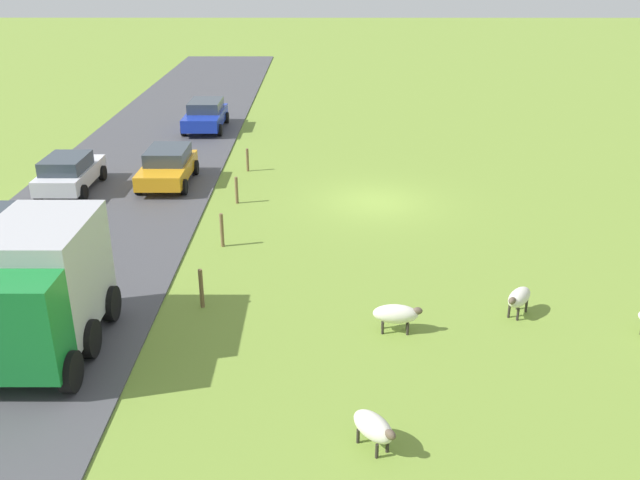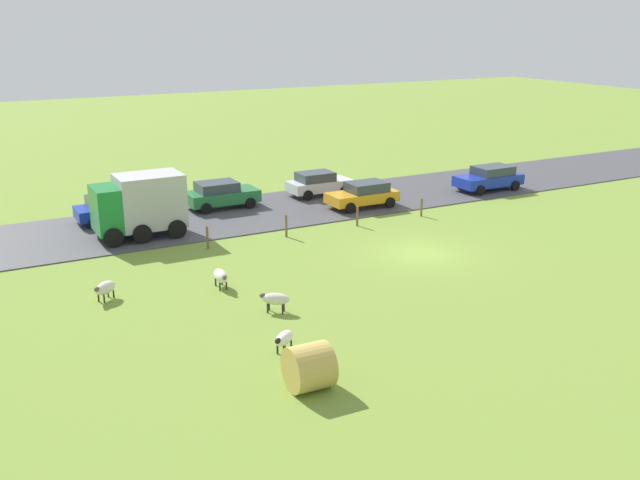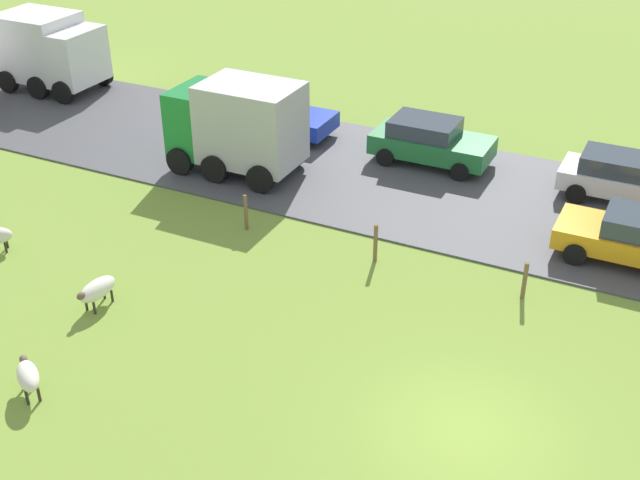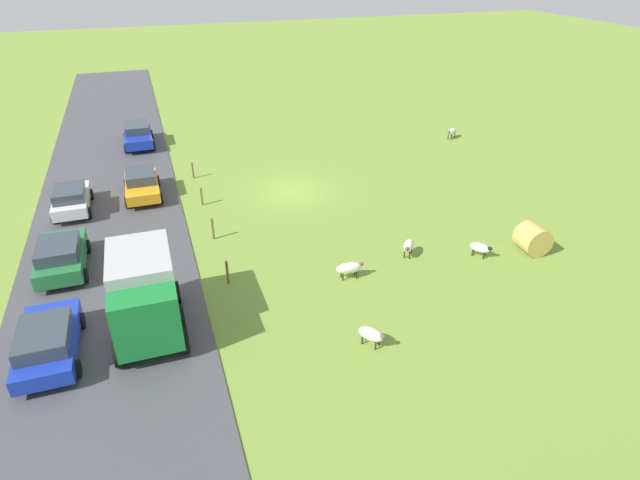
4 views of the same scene
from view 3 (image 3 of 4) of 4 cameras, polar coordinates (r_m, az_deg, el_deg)
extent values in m
plane|color=olive|center=(18.20, 10.24, -12.97)|extent=(160.00, 160.00, 0.00)
cube|color=#47474C|center=(26.97, 17.03, 1.63)|extent=(8.00, 80.00, 0.06)
ellipsoid|color=silver|center=(19.54, -19.80, -8.97)|extent=(1.02, 1.13, 0.46)
ellipsoid|color=brown|center=(19.89, -20.08, -7.88)|extent=(0.30, 0.32, 0.20)
cylinder|color=#2D2823|center=(19.99, -20.12, -9.37)|extent=(0.07, 0.07, 0.37)
cylinder|color=#2D2823|center=(20.00, -19.40, -9.20)|extent=(0.07, 0.07, 0.37)
cylinder|color=#2D2823|center=(19.52, -19.85, -10.38)|extent=(0.07, 0.07, 0.37)
cylinder|color=#2D2823|center=(19.53, -19.11, -10.21)|extent=(0.07, 0.07, 0.37)
cylinder|color=#2D2823|center=(25.52, -21.18, -0.51)|extent=(0.07, 0.07, 0.33)
cylinder|color=#2D2823|center=(25.76, -21.10, -0.20)|extent=(0.07, 0.07, 0.33)
ellipsoid|color=silver|center=(22.05, -15.34, -3.34)|extent=(1.23, 0.59, 0.51)
ellipsoid|color=brown|center=(21.68, -16.41, -3.79)|extent=(0.27, 0.20, 0.20)
cylinder|color=#2D2823|center=(21.98, -15.54, -4.64)|extent=(0.07, 0.07, 0.34)
cylinder|color=#2D2823|center=(22.15, -16.06, -4.41)|extent=(0.07, 0.07, 0.34)
cylinder|color=#2D2823|center=(22.34, -14.39, -3.83)|extent=(0.07, 0.07, 0.34)
cylinder|color=#2D2823|center=(22.52, -14.90, -3.62)|extent=(0.07, 0.07, 0.34)
cylinder|color=brown|center=(22.26, 14.16, -2.78)|extent=(0.12, 0.12, 1.09)
cylinder|color=brown|center=(23.23, 3.91, -0.22)|extent=(0.12, 0.12, 1.18)
cylinder|color=brown|center=(24.94, -5.22, 1.96)|extent=(0.12, 0.12, 1.17)
cube|color=white|center=(36.94, -16.52, 12.19)|extent=(2.59, 1.20, 2.30)
cube|color=silver|center=(38.32, -19.06, 12.78)|extent=(2.59, 3.12, 2.76)
cylinder|color=black|center=(38.19, -14.99, 11.15)|extent=(0.30, 0.96, 0.96)
cylinder|color=black|center=(36.40, -17.59, 9.85)|extent=(0.30, 0.96, 0.96)
cylinder|color=black|center=(39.08, -16.58, 11.35)|extent=(0.30, 0.96, 0.96)
cylinder|color=black|center=(37.33, -19.18, 10.08)|extent=(0.30, 0.96, 0.96)
cylinder|color=black|center=(40.22, -18.45, 11.58)|extent=(0.30, 0.96, 0.96)
cylinder|color=black|center=(38.52, -21.05, 10.33)|extent=(0.30, 0.96, 0.96)
cube|color=#197F33|center=(29.16, -8.68, 8.42)|extent=(2.33, 1.20, 2.30)
cube|color=#B2B2B7|center=(27.93, -4.86, 8.15)|extent=(2.33, 3.28, 2.74)
cylinder|color=black|center=(28.73, -9.80, 5.49)|extent=(0.30, 0.96, 0.96)
cylinder|color=black|center=(30.48, -7.29, 7.16)|extent=(0.30, 0.96, 0.96)
cylinder|color=black|center=(27.98, -7.40, 4.99)|extent=(0.30, 0.96, 0.96)
cylinder|color=black|center=(29.77, -4.97, 6.72)|extent=(0.30, 0.96, 0.96)
cylinder|color=black|center=(27.10, -4.18, 4.31)|extent=(0.30, 0.96, 0.96)
cylinder|color=black|center=(28.94, -1.88, 6.12)|extent=(0.30, 0.96, 0.96)
cube|color=silver|center=(28.27, 20.54, 3.86)|extent=(1.81, 4.03, 0.63)
cube|color=#333D47|center=(28.05, 20.15, 5.09)|extent=(1.59, 2.22, 0.56)
cylinder|color=black|center=(29.33, 18.18, 4.55)|extent=(0.22, 0.64, 0.64)
cylinder|color=black|center=(27.69, 17.51, 3.14)|extent=(0.22, 0.64, 0.64)
cube|color=orange|center=(24.77, 21.05, -0.05)|extent=(1.88, 4.22, 0.60)
cylinder|color=black|center=(24.17, 17.45, -0.95)|extent=(0.22, 0.64, 0.64)
cylinder|color=black|center=(25.82, 18.24, 0.98)|extent=(0.22, 0.64, 0.64)
cube|color=#1933B2|center=(31.69, -2.98, 8.56)|extent=(1.97, 4.37, 0.61)
cube|color=#333D47|center=(31.63, -3.53, 9.63)|extent=(1.73, 2.40, 0.56)
cylinder|color=black|center=(32.00, 0.15, 8.23)|extent=(0.22, 0.64, 0.64)
cylinder|color=black|center=(30.37, -1.50, 6.99)|extent=(0.22, 0.64, 0.64)
cylinder|color=black|center=(33.26, -4.31, 9.01)|extent=(0.22, 0.64, 0.64)
cylinder|color=black|center=(31.70, -6.10, 7.84)|extent=(0.22, 0.64, 0.64)
cube|color=#237238|center=(29.38, 7.87, 6.62)|extent=(1.98, 4.22, 0.70)
cube|color=#333D47|center=(29.23, 7.36, 7.87)|extent=(1.74, 2.32, 0.56)
cylinder|color=black|center=(30.04, 10.93, 6.17)|extent=(0.22, 0.64, 0.64)
cylinder|color=black|center=(28.30, 9.78, 4.74)|extent=(0.22, 0.64, 0.64)
cylinder|color=black|center=(30.79, 6.01, 7.16)|extent=(0.22, 0.64, 0.64)
cylinder|color=black|center=(29.08, 4.61, 5.81)|extent=(0.22, 0.64, 0.64)
camera|label=1|loc=(32.70, -38.09, 19.08)|focal=38.34mm
camera|label=2|loc=(26.70, -92.56, -4.86)|focal=40.45mm
camera|label=4|loc=(38.03, -34.44, 27.29)|focal=29.42mm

